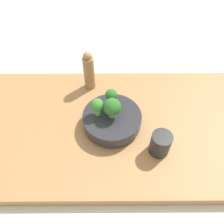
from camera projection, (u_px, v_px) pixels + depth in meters
ground_plane at (109, 130)px, 0.92m from camera, size 6.00×6.00×0.00m
table at (108, 127)px, 0.90m from camera, size 1.16×0.61×0.05m
bowl at (112, 119)px, 0.85m from camera, size 0.23×0.23×0.06m
broccoli_floret_center at (112, 107)px, 0.79m from camera, size 0.07×0.07×0.08m
broccoli_floret_back at (111, 97)px, 0.83m from camera, size 0.05×0.05×0.08m
broccoli_floret_left at (97, 106)px, 0.80m from camera, size 0.05×0.05×0.08m
cup at (160, 144)px, 0.77m from camera, size 0.07×0.07×0.09m
pepper_mill at (89, 71)px, 0.95m from camera, size 0.05×0.05×0.19m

